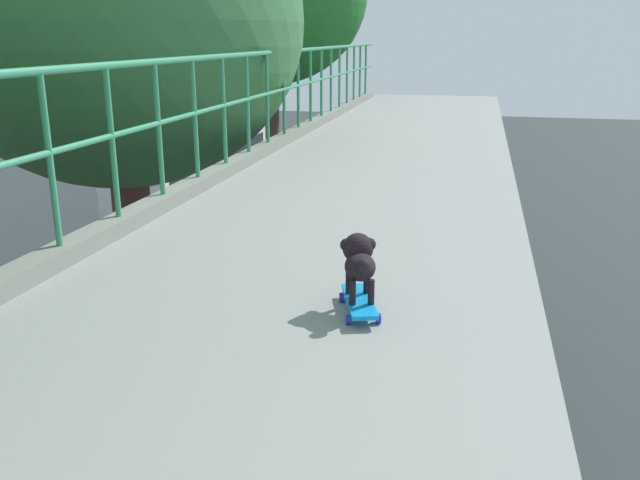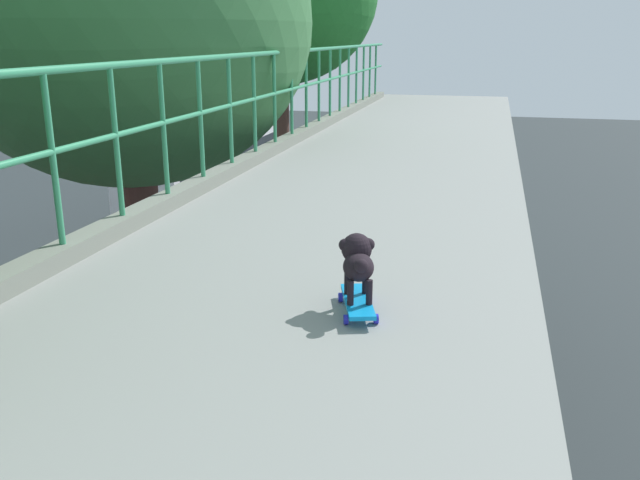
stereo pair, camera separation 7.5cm
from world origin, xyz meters
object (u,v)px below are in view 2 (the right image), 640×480
at_px(city_bus, 208,167).
at_px(small_dog, 358,259).
at_px(toy_skateboard, 358,302).
at_px(car_silver_fifth, 181,289).

distance_m(city_bus, small_dog, 23.88).
relative_size(city_bus, toy_skateboard, 21.28).
relative_size(car_silver_fifth, city_bus, 0.37).
xyz_separation_m(city_bus, toy_skateboard, (10.24, -21.28, 3.64)).
height_order(toy_skateboard, small_dog, small_dog).
height_order(car_silver_fifth, small_dog, small_dog).
xyz_separation_m(car_silver_fifth, small_dog, (6.65, -11.08, 4.97)).
bearing_deg(city_bus, car_silver_fifth, -70.56).
xyz_separation_m(city_bus, small_dog, (10.23, -21.23, 3.87)).
height_order(city_bus, toy_skateboard, toy_skateboard).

